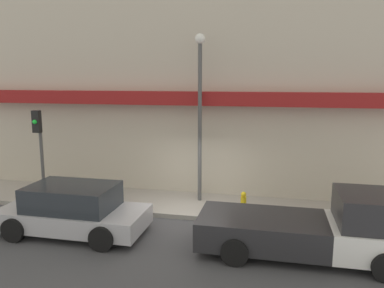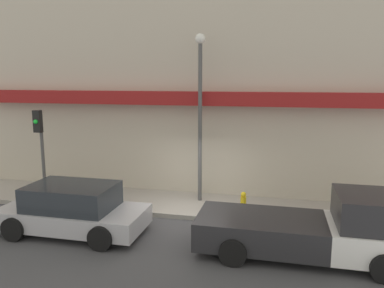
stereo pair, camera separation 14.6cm
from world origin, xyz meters
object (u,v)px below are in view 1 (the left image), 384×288
Objects in this scene: pickup_truck at (322,228)px; street_lamp at (200,100)px; traffic_light at (39,138)px; parked_car at (73,210)px; fire_hydrant at (243,201)px.

street_lamp is (-3.88, 3.38, 3.06)m from pickup_truck.
parked_car is at bearing -42.00° from traffic_light.
fire_hydrant is (-2.21, 2.59, -0.29)m from pickup_truck.
parked_car is 6.55× the size of fire_hydrant.
fire_hydrant is at bearing 132.51° from pickup_truck.
street_lamp is at bearing 47.76° from parked_car.
traffic_light is at bearing 138.82° from parked_car.
parked_car is at bearing -177.92° from pickup_truck.
pickup_truck is 7.03m from parked_car.
pickup_truck is 3.42m from fire_hydrant.
street_lamp is at bearing 10.13° from traffic_light.
street_lamp is (-1.67, 0.79, 3.35)m from fire_hydrant.
pickup_truck is 5.98m from street_lamp.
street_lamp reaches higher than pickup_truck.
traffic_light reaches higher than fire_hydrant.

